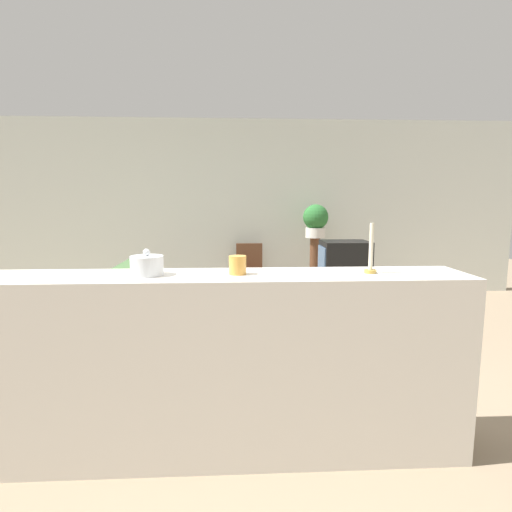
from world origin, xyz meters
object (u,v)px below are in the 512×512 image
television (344,265)px  potted_plant (316,220)px  decorative_bowl (147,265)px  wooden_chair (250,269)px  couch (153,318)px

television → potted_plant: size_ratio=1.14×
television → decorative_bowl: bearing=-126.8°
potted_plant → decorative_bowl: bearing=-114.7°
wooden_chair → television: bearing=-50.6°
potted_plant → decorative_bowl: (-1.67, -3.62, -0.07)m
couch → wooden_chair: wooden_chair is taller
couch → wooden_chair: bearing=59.7°
wooden_chair → potted_plant: size_ratio=1.70×
television → potted_plant: bearing=94.3°
decorative_bowl → television: bearing=53.2°
couch → decorative_bowl: bearing=-78.6°
television → wooden_chair: (-1.07, 1.30, -0.27)m
television → potted_plant: 1.35m
couch → wooden_chair: (1.07, 1.82, 0.19)m
wooden_chair → decorative_bowl: decorative_bowl is taller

